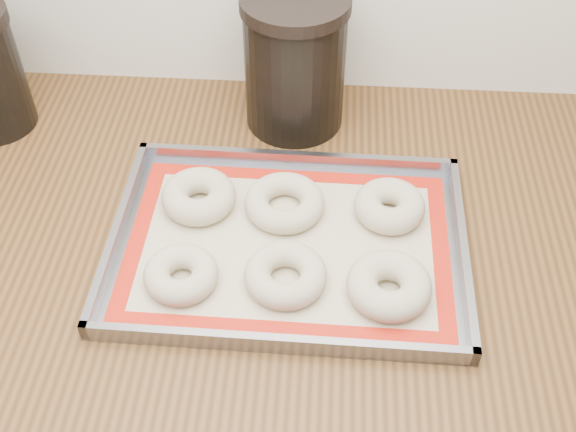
# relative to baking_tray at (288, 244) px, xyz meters

# --- Properties ---
(cabinet) EXTENTS (3.00, 0.65, 0.86)m
(cabinet) POSITION_rel_baking_tray_xyz_m (-0.22, 0.04, -0.48)
(cabinet) COLOR #62695D
(cabinet) RESTS_ON floor
(countertop) EXTENTS (3.06, 0.68, 0.04)m
(countertop) POSITION_rel_baking_tray_xyz_m (-0.22, 0.04, -0.03)
(countertop) COLOR brown
(countertop) RESTS_ON cabinet
(baking_tray) EXTENTS (0.46, 0.34, 0.03)m
(baking_tray) POSITION_rel_baking_tray_xyz_m (0.00, 0.00, 0.00)
(baking_tray) COLOR gray
(baking_tray) RESTS_ON countertop
(baking_mat) EXTENTS (0.42, 0.29, 0.00)m
(baking_mat) POSITION_rel_baking_tray_xyz_m (0.00, 0.00, -0.00)
(baking_mat) COLOR #C6B793
(baking_mat) RESTS_ON baking_tray
(bagel_front_left) EXTENTS (0.09, 0.09, 0.03)m
(bagel_front_left) POSITION_rel_baking_tray_xyz_m (-0.13, -0.07, 0.01)
(bagel_front_left) COLOR #BFB194
(bagel_front_left) RESTS_ON baking_mat
(bagel_front_mid) EXTENTS (0.12, 0.12, 0.03)m
(bagel_front_mid) POSITION_rel_baking_tray_xyz_m (0.00, -0.06, 0.01)
(bagel_front_mid) COLOR #BFB194
(bagel_front_mid) RESTS_ON baking_mat
(bagel_front_right) EXTENTS (0.11, 0.11, 0.04)m
(bagel_front_right) POSITION_rel_baking_tray_xyz_m (0.13, -0.07, 0.02)
(bagel_front_right) COLOR #BFB194
(bagel_front_right) RESTS_ON baking_mat
(bagel_back_left) EXTENTS (0.10, 0.10, 0.04)m
(bagel_back_left) POSITION_rel_baking_tray_xyz_m (-0.13, 0.07, 0.02)
(bagel_back_left) COLOR #BFB194
(bagel_back_left) RESTS_ON baking_mat
(bagel_back_mid) EXTENTS (0.12, 0.12, 0.03)m
(bagel_back_mid) POSITION_rel_baking_tray_xyz_m (-0.01, 0.06, 0.01)
(bagel_back_mid) COLOR #BFB194
(bagel_back_mid) RESTS_ON baking_mat
(bagel_back_right) EXTENTS (0.12, 0.12, 0.04)m
(bagel_back_right) POSITION_rel_baking_tray_xyz_m (0.13, 0.06, 0.02)
(bagel_back_right) COLOR #BFB194
(bagel_back_right) RESTS_ON baking_mat
(canister_right) EXTENTS (0.16, 0.16, 0.21)m
(canister_right) POSITION_rel_baking_tray_xyz_m (-0.01, 0.27, 0.10)
(canister_right) COLOR black
(canister_right) RESTS_ON countertop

